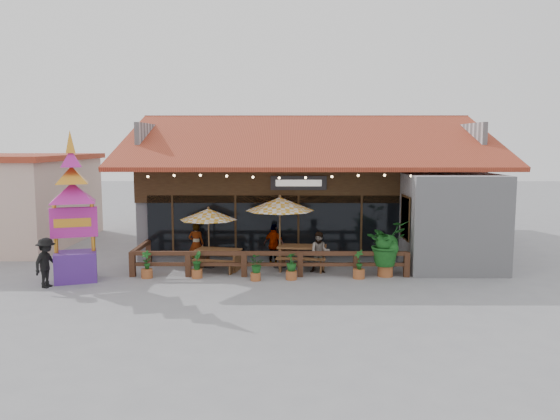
{
  "coord_description": "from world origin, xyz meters",
  "views": [
    {
      "loc": [
        -1.13,
        -19.58,
        4.72
      ],
      "look_at": [
        -1.23,
        1.5,
        2.16
      ],
      "focal_mm": 35.0,
      "sensor_mm": 36.0,
      "label": 1
    }
  ],
  "objects_px": {
    "umbrella_left": "(208,214)",
    "umbrella_right": "(280,204)",
    "tropical_plant": "(386,244)",
    "thai_sign_tower": "(73,197)",
    "pedestrian": "(46,263)",
    "picnic_table_right": "(302,253)",
    "picnic_table_left": "(219,256)"
  },
  "relations": [
    {
      "from": "picnic_table_left",
      "to": "pedestrian",
      "type": "bearing_deg",
      "value": -154.52
    },
    {
      "from": "thai_sign_tower",
      "to": "pedestrian",
      "type": "height_order",
      "value": "thai_sign_tower"
    },
    {
      "from": "tropical_plant",
      "to": "pedestrian",
      "type": "xyz_separation_m",
      "value": [
        -11.48,
        -1.58,
        -0.33
      ]
    },
    {
      "from": "thai_sign_tower",
      "to": "tropical_plant",
      "type": "xyz_separation_m",
      "value": [
        10.83,
        0.75,
        -1.78
      ]
    },
    {
      "from": "picnic_table_left",
      "to": "umbrella_right",
      "type": "bearing_deg",
      "value": 10.79
    },
    {
      "from": "umbrella_right",
      "to": "picnic_table_left",
      "type": "height_order",
      "value": "umbrella_right"
    },
    {
      "from": "picnic_table_right",
      "to": "tropical_plant",
      "type": "relative_size",
      "value": 0.99
    },
    {
      "from": "umbrella_right",
      "to": "tropical_plant",
      "type": "height_order",
      "value": "umbrella_right"
    },
    {
      "from": "umbrella_right",
      "to": "tropical_plant",
      "type": "relative_size",
      "value": 1.38
    },
    {
      "from": "tropical_plant",
      "to": "thai_sign_tower",
      "type": "bearing_deg",
      "value": -176.02
    },
    {
      "from": "thai_sign_tower",
      "to": "pedestrian",
      "type": "xyz_separation_m",
      "value": [
        -0.65,
        -0.83,
        -2.11
      ]
    },
    {
      "from": "umbrella_left",
      "to": "umbrella_right",
      "type": "distance_m",
      "value": 2.75
    },
    {
      "from": "picnic_table_right",
      "to": "pedestrian",
      "type": "height_order",
      "value": "pedestrian"
    },
    {
      "from": "umbrella_right",
      "to": "thai_sign_tower",
      "type": "height_order",
      "value": "thai_sign_tower"
    },
    {
      "from": "tropical_plant",
      "to": "umbrella_right",
      "type": "bearing_deg",
      "value": 159.45
    },
    {
      "from": "umbrella_left",
      "to": "tropical_plant",
      "type": "distance_m",
      "value": 6.73
    },
    {
      "from": "picnic_table_left",
      "to": "thai_sign_tower",
      "type": "relative_size",
      "value": 0.35
    },
    {
      "from": "pedestrian",
      "to": "picnic_table_right",
      "type": "bearing_deg",
      "value": -57.89
    },
    {
      "from": "picnic_table_left",
      "to": "pedestrian",
      "type": "height_order",
      "value": "pedestrian"
    },
    {
      "from": "picnic_table_right",
      "to": "pedestrian",
      "type": "distance_m",
      "value": 8.98
    },
    {
      "from": "umbrella_right",
      "to": "picnic_table_right",
      "type": "xyz_separation_m",
      "value": [
        0.84,
        -0.22,
        -1.85
      ]
    },
    {
      "from": "picnic_table_left",
      "to": "pedestrian",
      "type": "distance_m",
      "value": 5.97
    },
    {
      "from": "picnic_table_right",
      "to": "picnic_table_left",
      "type": "bearing_deg",
      "value": -176.03
    },
    {
      "from": "umbrella_left",
      "to": "picnic_table_left",
      "type": "height_order",
      "value": "umbrella_left"
    },
    {
      "from": "umbrella_right",
      "to": "picnic_table_right",
      "type": "bearing_deg",
      "value": -14.66
    },
    {
      "from": "umbrella_left",
      "to": "picnic_table_left",
      "type": "bearing_deg",
      "value": -45.92
    },
    {
      "from": "umbrella_right",
      "to": "thai_sign_tower",
      "type": "relative_size",
      "value": 0.5
    },
    {
      "from": "umbrella_left",
      "to": "thai_sign_tower",
      "type": "height_order",
      "value": "thai_sign_tower"
    },
    {
      "from": "picnic_table_right",
      "to": "umbrella_right",
      "type": "bearing_deg",
      "value": 165.34
    },
    {
      "from": "tropical_plant",
      "to": "umbrella_left",
      "type": "bearing_deg",
      "value": 167.77
    },
    {
      "from": "umbrella_left",
      "to": "thai_sign_tower",
      "type": "relative_size",
      "value": 0.42
    },
    {
      "from": "umbrella_left",
      "to": "picnic_table_left",
      "type": "relative_size",
      "value": 1.21
    }
  ]
}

